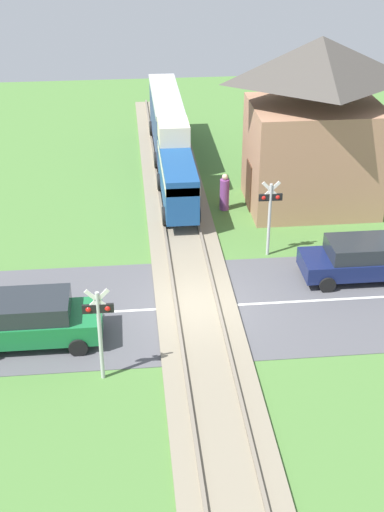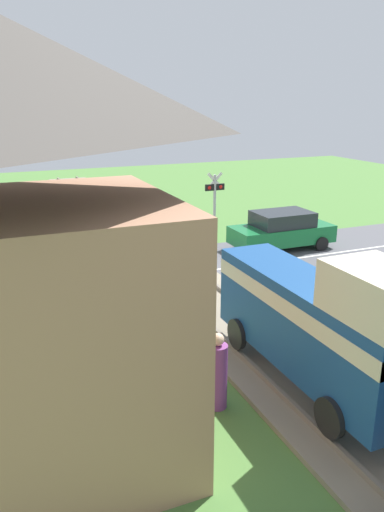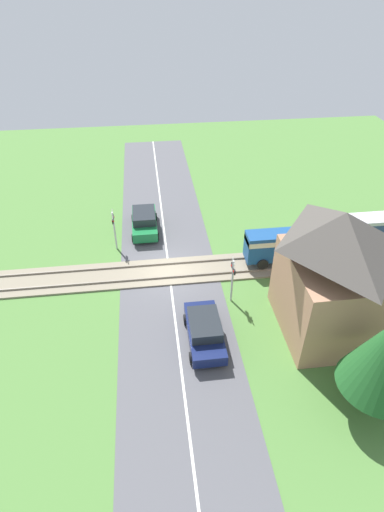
# 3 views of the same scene
# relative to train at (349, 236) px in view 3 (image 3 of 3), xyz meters

# --- Properties ---
(ground_plane) EXTENTS (60.00, 60.00, 0.00)m
(ground_plane) POSITION_rel_train_xyz_m (0.00, -12.07, -1.87)
(ground_plane) COLOR #4C7A38
(road_surface) EXTENTS (48.00, 6.40, 0.02)m
(road_surface) POSITION_rel_train_xyz_m (0.00, -12.07, -1.86)
(road_surface) COLOR #515156
(road_surface) RESTS_ON ground_plane
(track_bed) EXTENTS (2.80, 48.00, 0.24)m
(track_bed) POSITION_rel_train_xyz_m (0.00, -12.07, -1.80)
(track_bed) COLOR gray
(track_bed) RESTS_ON ground_plane
(train) EXTENTS (1.58, 13.61, 3.18)m
(train) POSITION_rel_train_xyz_m (0.00, 0.00, 0.00)
(train) COLOR navy
(train) RESTS_ON track_bed
(car_near_crossing) EXTENTS (4.33, 1.98, 1.62)m
(car_near_crossing) POSITION_rel_train_xyz_m (-5.35, -13.51, -1.03)
(car_near_crossing) COLOR #197038
(car_near_crossing) RESTS_ON ground_plane
(car_far_side) EXTENTS (4.19, 1.94, 1.52)m
(car_far_side) POSITION_rel_train_xyz_m (6.12, -10.63, -1.08)
(car_far_side) COLOR #141E4C
(car_far_side) RESTS_ON ground_plane
(crossing_signal_west_approach) EXTENTS (0.90, 0.18, 3.11)m
(crossing_signal_west_approach) POSITION_rel_train_xyz_m (-3.17, -15.59, 0.13)
(crossing_signal_west_approach) COLOR #B7B7B7
(crossing_signal_west_approach) RESTS_ON ground_plane
(crossing_signal_east_approach) EXTENTS (0.90, 0.18, 3.11)m
(crossing_signal_east_approach) POSITION_rel_train_xyz_m (3.17, -8.55, 0.13)
(crossing_signal_east_approach) COLOR #B7B7B7
(crossing_signal_east_approach) RESTS_ON ground_plane
(station_building) EXTENTS (5.92, 4.53, 7.42)m
(station_building) POSITION_rel_train_xyz_m (5.90, -4.15, 1.78)
(station_building) COLOR #AD7A5B
(station_building) RESTS_ON ground_plane
(pedestrian_by_station) EXTENTS (0.41, 0.41, 1.68)m
(pedestrian_by_station) POSITION_rel_train_xyz_m (2.06, -4.25, -1.10)
(pedestrian_by_station) COLOR #7F3D84
(pedestrian_by_station) RESTS_ON ground_plane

